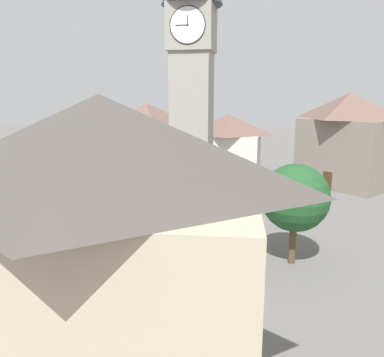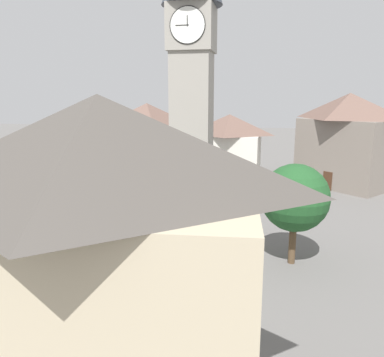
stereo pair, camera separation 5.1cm
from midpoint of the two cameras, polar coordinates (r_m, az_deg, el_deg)
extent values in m
plane|color=#605E5B|center=(31.20, 0.05, -7.02)|extent=(200.00, 200.00, 0.00)
cube|color=gray|center=(31.11, 0.05, -6.50)|extent=(3.69, 3.69, 0.60)
cube|color=gray|center=(29.62, 0.05, 5.96)|extent=(2.95, 2.95, 12.91)
cube|color=gray|center=(29.83, 0.05, 21.56)|extent=(3.30, 3.30, 3.24)
cylinder|color=white|center=(28.20, -0.64, 22.10)|extent=(2.48, 0.04, 2.48)
torus|color=black|center=(28.19, -0.65, 22.11)|extent=(2.54, 0.06, 2.54)
cube|color=black|center=(28.21, -0.66, 22.66)|extent=(0.05, 0.02, 0.69)
cube|color=black|center=(28.24, -1.46, 22.09)|extent=(0.94, 0.02, 0.04)
cylinder|color=white|center=(31.46, 0.67, 21.08)|extent=(2.48, 0.04, 2.48)
torus|color=black|center=(31.47, 0.68, 21.08)|extent=(2.54, 0.06, 2.54)
cube|color=black|center=(35.92, -11.94, -3.70)|extent=(2.61, 4.38, 0.64)
cube|color=#28333D|center=(35.88, -11.84, -2.68)|extent=(2.01, 2.41, 0.64)
cylinder|color=black|center=(34.59, -12.05, -4.79)|extent=(0.36, 0.67, 0.64)
cylinder|color=black|center=(35.54, -14.14, -4.43)|extent=(0.36, 0.67, 0.64)
cylinder|color=black|center=(36.51, -9.77, -3.79)|extent=(0.36, 0.67, 0.64)
cylinder|color=black|center=(37.41, -11.80, -3.48)|extent=(0.36, 0.67, 0.64)
cube|color=black|center=(34.45, -13.91, -4.87)|extent=(1.65, 0.50, 0.16)
cube|color=black|center=(39.68, 9.51, -2.07)|extent=(3.70, 4.35, 0.64)
cube|color=#28333D|center=(39.65, 9.67, -1.17)|extent=(2.47, 2.61, 0.64)
cylinder|color=black|center=(38.33, 9.40, -3.00)|extent=(0.54, 0.65, 0.64)
cylinder|color=black|center=(39.24, 7.50, -2.58)|extent=(0.54, 0.65, 0.64)
cylinder|color=black|center=(40.29, 11.45, -2.32)|extent=(0.54, 0.65, 0.64)
cylinder|color=black|center=(41.16, 9.59, -1.94)|extent=(0.54, 0.65, 0.64)
cube|color=black|center=(38.15, 7.73, -2.94)|extent=(1.45, 1.03, 0.16)
cube|color=silver|center=(38.54, -1.30, -2.33)|extent=(4.23, 2.05, 0.64)
cube|color=#28333D|center=(38.43, -1.52, -1.42)|extent=(2.23, 1.74, 0.64)
cylinder|color=black|center=(39.02, 0.78, -2.55)|extent=(0.66, 0.27, 0.64)
cylinder|color=black|center=(37.53, 0.14, -3.16)|extent=(0.66, 0.27, 0.64)
cylinder|color=black|center=(39.71, -2.65, -2.30)|extent=(0.66, 0.27, 0.64)
cylinder|color=black|center=(38.25, -3.42, -2.88)|extent=(0.66, 0.27, 0.64)
cube|color=black|center=(38.07, 1.61, -2.86)|extent=(0.26, 1.67, 0.16)
cylinder|color=black|center=(42.02, 4.23, -1.38)|extent=(0.13, 0.13, 0.82)
cylinder|color=black|center=(41.84, 4.22, -1.44)|extent=(0.13, 0.13, 0.82)
cube|color=white|center=(41.77, 4.24, -0.46)|extent=(0.25, 0.38, 0.60)
cylinder|color=white|center=(42.01, 4.25, -0.46)|extent=(0.09, 0.09, 0.60)
cylinder|color=white|center=(41.55, 4.23, -0.60)|extent=(0.09, 0.09, 0.60)
sphere|color=tan|center=(41.67, 4.25, 0.14)|extent=(0.22, 0.22, 0.22)
sphere|color=black|center=(41.67, 4.24, 0.17)|extent=(0.20, 0.20, 0.20)
cylinder|color=brown|center=(24.84, 14.92, -9.20)|extent=(0.44, 0.44, 2.80)
sphere|color=#1E4C23|center=(23.96, 15.30, -2.81)|extent=(4.17, 4.17, 4.17)
cube|color=silver|center=(48.30, 5.60, 3.28)|extent=(7.89, 6.09, 5.59)
pyramid|color=brown|center=(47.83, 5.70, 8.08)|extent=(8.29, 6.40, 2.53)
cube|color=#422819|center=(45.86, 4.99, 0.59)|extent=(1.10, 0.15, 2.10)
cube|color=tan|center=(50.24, -6.62, 3.91)|extent=(12.00, 10.98, 6.12)
pyramid|color=brown|center=(49.77, -6.75, 9.29)|extent=(12.60, 11.53, 3.31)
cube|color=#422819|center=(46.99, -5.79, 0.86)|extent=(1.02, 0.57, 2.10)
cube|color=slate|center=(47.14, 22.11, 3.55)|extent=(11.35, 11.07, 7.77)
pyramid|color=brown|center=(46.71, 22.65, 10.02)|extent=(11.92, 11.62, 2.90)
cube|color=#422819|center=(44.88, 19.73, -0.35)|extent=(0.88, 0.78, 2.10)
cube|color=tan|center=(11.55, -12.23, -21.49)|extent=(8.20, 6.07, 7.92)
pyramid|color=#47423D|center=(9.71, -13.62, 4.97)|extent=(8.61, 6.37, 2.47)
cube|color=#422819|center=(15.38, -8.09, -24.95)|extent=(1.10, 0.16, 2.10)
camera|label=1|loc=(0.03, -89.95, 0.01)|focal=35.45mm
camera|label=2|loc=(0.03, 90.05, -0.01)|focal=35.45mm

